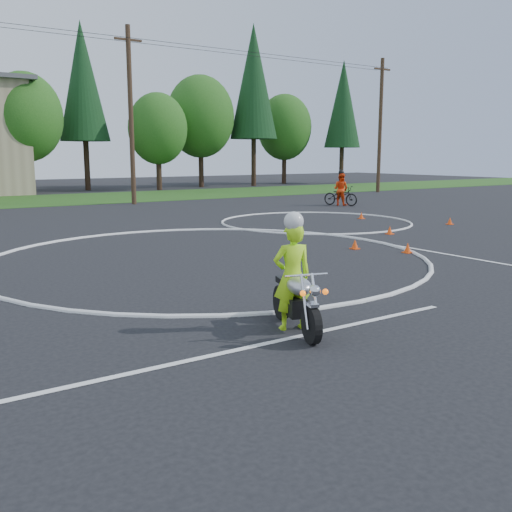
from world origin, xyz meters
TOP-DOWN VIEW (x-y plane):
  - ground at (0.00, 0.00)m, footprint 120.00×120.00m
  - grass_strip at (0.00, 27.00)m, footprint 120.00×10.00m
  - course_markings at (2.17, 4.35)m, footprint 19.05×19.05m
  - primary_motorcycle at (-2.09, -3.74)m, footprint 0.91×1.94m
  - rider_primary_grp at (-2.08, -3.60)m, footprint 0.74×0.59m
  - rider_second_grp at (14.46, 13.58)m, footprint 1.39×2.23m
  - traffic_cones at (8.04, 3.59)m, footprint 7.89×7.66m
  - treeline at (14.78, 34.61)m, footprint 38.20×8.10m
  - utility_poles at (5.00, 21.00)m, footprint 41.60×1.12m

SIDE VIEW (x-z plane):
  - ground at x=0.00m, z-range 0.00..0.00m
  - course_markings at x=2.17m, z-range -0.05..0.07m
  - grass_strip at x=0.00m, z-range 0.00..0.02m
  - traffic_cones at x=8.04m, z-range -0.01..0.29m
  - primary_motorcycle at x=-2.09m, z-range -0.02..1.03m
  - rider_second_grp at x=14.46m, z-range -0.30..1.72m
  - rider_primary_grp at x=-2.08m, z-range -0.03..1.91m
  - utility_poles at x=5.00m, z-range 0.20..10.20m
  - treeline at x=14.78m, z-range -0.64..13.88m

